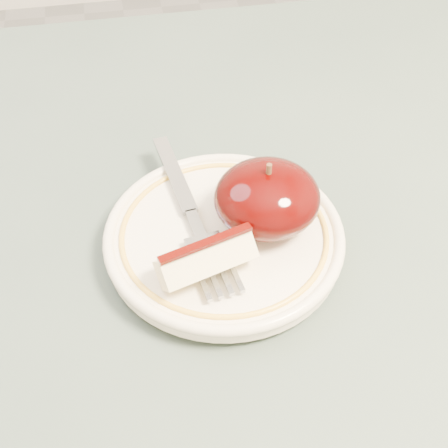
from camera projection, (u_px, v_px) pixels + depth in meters
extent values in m
cylinder|color=brown|center=(407.00, 231.00, 1.03)|extent=(0.05, 0.05, 0.71)
cube|color=#3E4C44|center=(199.00, 355.00, 0.44)|extent=(0.90, 0.90, 0.04)
cylinder|color=#EEE2C8|center=(224.00, 246.00, 0.48)|extent=(0.10, 0.10, 0.01)
cylinder|color=#EEE2C8|center=(224.00, 239.00, 0.47)|extent=(0.18, 0.18, 0.01)
torus|color=#EEE2C8|center=(224.00, 234.00, 0.47)|extent=(0.18, 0.18, 0.01)
torus|color=gold|center=(224.00, 233.00, 0.47)|extent=(0.16, 0.16, 0.00)
ellipsoid|color=black|center=(267.00, 198.00, 0.46)|extent=(0.08, 0.08, 0.05)
cylinder|color=#472D19|center=(269.00, 171.00, 0.44)|extent=(0.00, 0.00, 0.01)
cube|color=beige|center=(206.00, 259.00, 0.43)|extent=(0.07, 0.05, 0.03)
cube|color=#330401|center=(206.00, 243.00, 0.42)|extent=(0.07, 0.03, 0.00)
cube|color=#93969B|center=(174.00, 174.00, 0.50)|extent=(0.03, 0.09, 0.00)
cube|color=#93969B|center=(196.00, 223.00, 0.47)|extent=(0.01, 0.03, 0.00)
cube|color=#93969B|center=(206.00, 247.00, 0.45)|extent=(0.03, 0.03, 0.00)
cube|color=#93969B|center=(234.00, 272.00, 0.43)|extent=(0.01, 0.04, 0.00)
cube|color=#93969B|center=(223.00, 274.00, 0.43)|extent=(0.01, 0.04, 0.00)
cube|color=#93969B|center=(213.00, 277.00, 0.43)|extent=(0.01, 0.04, 0.00)
cube|color=#93969B|center=(202.00, 280.00, 0.43)|extent=(0.01, 0.04, 0.00)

